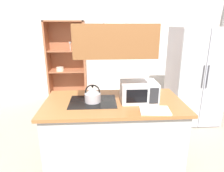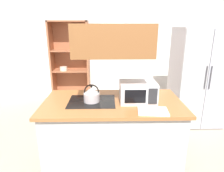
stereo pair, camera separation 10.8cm
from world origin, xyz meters
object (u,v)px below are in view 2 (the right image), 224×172
object	(u,v)px
refrigerator	(198,77)
microwave	(138,92)
cutting_board	(153,111)
dish_cabinet	(71,67)
kettle	(92,94)

from	to	relation	value
refrigerator	microwave	distance (m)	1.77
cutting_board	dish_cabinet	bearing A→B (deg)	117.50
dish_cabinet	microwave	bearing A→B (deg)	-61.71
dish_cabinet	microwave	distance (m)	2.72
kettle	cutting_board	bearing A→B (deg)	-24.69
kettle	cutting_board	world-z (taller)	kettle
refrigerator	cutting_board	distance (m)	1.92
refrigerator	kettle	distance (m)	2.24
cutting_board	microwave	world-z (taller)	microwave
dish_cabinet	kettle	bearing A→B (deg)	-73.83
kettle	microwave	xyz separation A→B (m)	(0.59, -0.00, 0.03)
cutting_board	refrigerator	bearing A→B (deg)	52.00
refrigerator	kettle	xyz separation A→B (m)	(-1.90, -1.18, 0.09)
refrigerator	dish_cabinet	size ratio (longest dim) A/B	0.94
dish_cabinet	microwave	world-z (taller)	dish_cabinet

